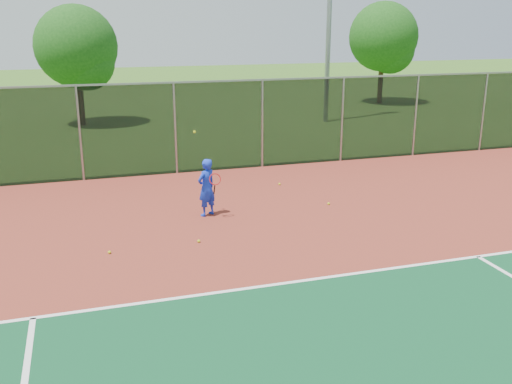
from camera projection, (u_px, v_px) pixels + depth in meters
ground at (494, 345)px, 8.97m from camera, size 120.00×120.00×0.00m
court_apron at (423, 290)px, 10.80m from camera, size 30.00×20.00×0.02m
fence_back at (262, 123)px, 19.51m from camera, size 30.00×0.06×3.03m
tennis_player at (207, 187)px, 14.72m from camera, size 0.66×0.71×2.24m
practice_ball_2 at (199, 241)px, 13.07m from camera, size 0.07×0.07×0.07m
practice_ball_3 at (329, 204)px, 15.77m from camera, size 0.07×0.07×0.07m
practice_ball_4 at (109, 252)px, 12.44m from camera, size 0.07×0.07×0.07m
practice_ball_5 at (280, 184)px, 17.68m from camera, size 0.07×0.07×0.07m
tree_back_left at (79, 50)px, 27.05m from camera, size 3.89×3.89×5.71m
tree_back_mid at (385, 40)px, 34.49m from camera, size 4.15×4.15×6.10m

